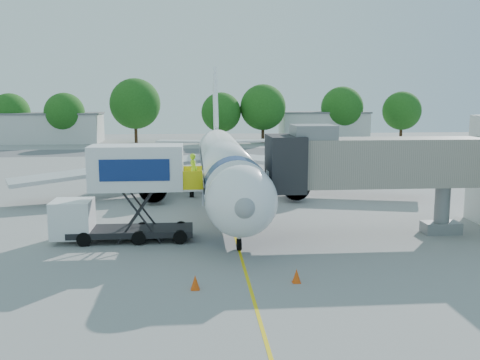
{
  "coord_description": "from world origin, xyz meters",
  "views": [
    {
      "loc": [
        -2.34,
        -37.36,
        8.27
      ],
      "look_at": [
        0.4,
        -5.47,
        3.2
      ],
      "focal_mm": 40.0,
      "sensor_mm": 36.0,
      "label": 1
    }
  ],
  "objects": [
    {
      "name": "tree_d",
      "position": [
        2.42,
        56.6,
        5.37
      ],
      "size": [
        6.94,
        6.94,
        8.85
      ],
      "color": "#382314",
      "rests_on": "ground"
    },
    {
      "name": "guidance_line",
      "position": [
        0.0,
        0.0,
        0.01
      ],
      "size": [
        0.15,
        70.0,
        0.01
      ],
      "primitive_type": "cube",
      "color": "yellow",
      "rests_on": "ground"
    },
    {
      "name": "ground_tug",
      "position": [
        -0.53,
        -17.82,
        0.7
      ],
      "size": [
        3.39,
        1.84,
        1.33
      ],
      "rotation": [
        0.0,
        0.0,
        -0.04
      ],
      "color": "white",
      "rests_on": "ground"
    },
    {
      "name": "tree_a",
      "position": [
        -34.38,
        59.71,
        5.28
      ],
      "size": [
        6.82,
        6.82,
        8.7
      ],
      "color": "#382314",
      "rests_on": "ground"
    },
    {
      "name": "ground",
      "position": [
        0.0,
        0.0,
        0.0
      ],
      "size": [
        160.0,
        160.0,
        0.0
      ],
      "primitive_type": "plane",
      "color": "gray",
      "rests_on": "ground"
    },
    {
      "name": "safety_cone_b",
      "position": [
        -2.38,
        -15.26,
        0.31
      ],
      "size": [
        0.4,
        0.4,
        0.64
      ],
      "color": "#E64B0C",
      "rests_on": "ground"
    },
    {
      "name": "jet_bridge",
      "position": [
        7.99,
        -7.0,
        4.34
      ],
      "size": [
        13.9,
        3.2,
        6.6
      ],
      "color": "gray",
      "rests_on": "ground"
    },
    {
      "name": "outbuilding_right",
      "position": [
        22.0,
        62.0,
        2.66
      ],
      "size": [
        16.4,
        7.4,
        5.3
      ],
      "color": "silver",
      "rests_on": "ground"
    },
    {
      "name": "aircraft",
      "position": [
        0.0,
        4.12,
        2.95
      ],
      "size": [
        34.17,
        37.73,
        11.35
      ],
      "color": "white",
      "rests_on": "ground"
    },
    {
      "name": "taxiway_strip",
      "position": [
        0.0,
        42.0,
        0.0
      ],
      "size": [
        120.0,
        10.0,
        0.01
      ],
      "primitive_type": "cube",
      "color": "#59595B",
      "rests_on": "ground"
    },
    {
      "name": "tree_b",
      "position": [
        -24.68,
        57.99,
        5.32
      ],
      "size": [
        6.88,
        6.88,
        8.78
      ],
      "color": "#382314",
      "rests_on": "ground"
    },
    {
      "name": "safety_cone_a",
      "position": [
        2.13,
        -14.79,
        0.3
      ],
      "size": [
        0.4,
        0.4,
        0.63
      ],
      "color": "#E64B0C",
      "rests_on": "ground"
    },
    {
      "name": "tree_g",
      "position": [
        36.02,
        59.25,
        5.49
      ],
      "size": [
        7.1,
        7.1,
        9.05
      ],
      "color": "#382314",
      "rests_on": "ground"
    },
    {
      "name": "outbuilding_left",
      "position": [
        -28.0,
        60.0,
        2.66
      ],
      "size": [
        18.4,
        8.4,
        5.3
      ],
      "color": "silver",
      "rests_on": "ground"
    },
    {
      "name": "tree_c",
      "position": [
        -12.61,
        58.41,
        6.85
      ],
      "size": [
        8.86,
        8.86,
        11.29
      ],
      "color": "#382314",
      "rests_on": "ground"
    },
    {
      "name": "tree_f",
      "position": [
        25.12,
        60.7,
        6.04
      ],
      "size": [
        7.81,
        7.81,
        9.96
      ],
      "color": "#382314",
      "rests_on": "ground"
    },
    {
      "name": "catering_hiloader",
      "position": [
        -6.26,
        -7.0,
        2.76
      ],
      "size": [
        8.5,
        2.44,
        5.5
      ],
      "color": "black",
      "rests_on": "ground"
    },
    {
      "name": "tree_e",
      "position": [
        9.8,
        56.72,
        6.23
      ],
      "size": [
        8.05,
        8.05,
        10.26
      ],
      "color": "#382314",
      "rests_on": "ground"
    }
  ]
}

